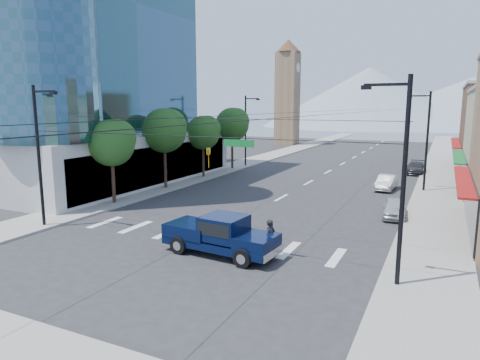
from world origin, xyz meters
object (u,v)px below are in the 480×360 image
(parked_car_mid, at_px, (386,182))
(parked_car_far, at_px, (415,168))
(pickup_truck, at_px, (220,234))
(pedestrian, at_px, (271,238))
(parked_car_near, at_px, (395,208))

(parked_car_mid, relative_size, parked_car_far, 0.88)
(pickup_truck, bearing_deg, parked_car_far, 82.28)
(pedestrian, bearing_deg, parked_car_near, -9.01)
(pickup_truck, xyz_separation_m, parked_car_near, (7.47, 11.94, -0.43))
(pickup_truck, bearing_deg, parked_car_mid, 80.45)
(pedestrian, height_order, parked_car_far, pedestrian)
(parked_car_near, relative_size, parked_car_mid, 0.94)
(parked_car_near, distance_m, parked_car_mid, 10.38)
(parked_car_near, bearing_deg, parked_car_far, 84.33)
(pedestrian, distance_m, parked_car_far, 33.26)
(pickup_truck, xyz_separation_m, parked_car_mid, (5.67, 22.16, -0.41))
(pickup_truck, relative_size, parked_car_mid, 1.53)
(parked_car_near, distance_m, parked_car_far, 21.70)
(pickup_truck, height_order, parked_car_far, pickup_truck)
(pickup_truck, distance_m, pedestrian, 2.66)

